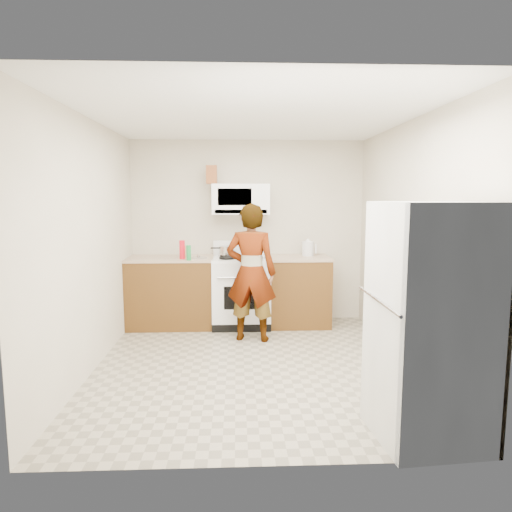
{
  "coord_description": "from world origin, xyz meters",
  "views": [
    {
      "loc": [
        -0.16,
        -4.54,
        1.74
      ],
      "look_at": [
        0.06,
        0.55,
        1.07
      ],
      "focal_mm": 32.0,
      "sensor_mm": 36.0,
      "label": 1
    }
  ],
  "objects": [
    {
      "name": "cabinet_right",
      "position": [
        0.68,
        1.49,
        0.45
      ],
      "size": [
        0.8,
        0.62,
        0.9
      ],
      "primitive_type": "cube",
      "color": "#593415",
      "rests_on": "floor"
    },
    {
      "name": "broom",
      "position": [
        1.53,
        0.79,
        0.64
      ],
      "size": [
        0.19,
        0.23,
        1.27
      ],
      "primitive_type": "cylinder",
      "rotation": [
        0.14,
        -0.14,
        0.12
      ],
      "color": "silver",
      "rests_on": "floor"
    },
    {
      "name": "saucepan",
      "position": [
        -0.29,
        1.59,
        1.01
      ],
      "size": [
        0.26,
        0.26,
        0.11
      ],
      "primitive_type": "cylinder",
      "rotation": [
        0.0,
        0.0,
        0.34
      ],
      "color": "silver",
      "rests_on": "gas_range"
    },
    {
      "name": "tray",
      "position": [
        0.1,
        1.35,
        0.96
      ],
      "size": [
        0.28,
        0.21,
        0.05
      ],
      "primitive_type": "cube",
      "rotation": [
        0.0,
        0.0,
        0.24
      ],
      "color": "silver",
      "rests_on": "gas_range"
    },
    {
      "name": "cabinet_left",
      "position": [
        -1.04,
        1.49,
        0.45
      ],
      "size": [
        1.12,
        0.62,
        0.9
      ],
      "primitive_type": "cube",
      "color": "#593415",
      "rests_on": "floor"
    },
    {
      "name": "microwave",
      "position": [
        -0.1,
        1.61,
        1.7
      ],
      "size": [
        0.76,
        0.38,
        0.4
      ],
      "primitive_type": "cube",
      "color": "white",
      "rests_on": "back_wall"
    },
    {
      "name": "floor",
      "position": [
        0.0,
        0.0,
        0.0
      ],
      "size": [
        3.6,
        3.6,
        0.0
      ],
      "primitive_type": "plane",
      "color": "gray",
      "rests_on": "ground"
    },
    {
      "name": "gas_range",
      "position": [
        -0.1,
        1.48,
        0.49
      ],
      "size": [
        0.76,
        0.65,
        1.13
      ],
      "color": "white",
      "rests_on": "floor"
    },
    {
      "name": "bottle_spray",
      "position": [
        -0.86,
        1.32,
        1.06
      ],
      "size": [
        0.08,
        0.08,
        0.24
      ],
      "primitive_type": "cylinder",
      "rotation": [
        0.0,
        0.0,
        -0.09
      ],
      "color": "red",
      "rests_on": "counter_left"
    },
    {
      "name": "bottle_hot_sauce",
      "position": [
        -0.85,
        1.42,
        1.01
      ],
      "size": [
        0.06,
        0.06,
        0.16
      ],
      "primitive_type": "cylinder",
      "rotation": [
        0.0,
        0.0,
        0.09
      ],
      "color": "#CB5F16",
      "rests_on": "counter_left"
    },
    {
      "name": "bottle_green_cap",
      "position": [
        -0.76,
        1.19,
        1.03
      ],
      "size": [
        0.06,
        0.06,
        0.19
      ],
      "primitive_type": "cylinder",
      "rotation": [
        0.0,
        0.0,
        -0.08
      ],
      "color": "#167B35",
      "rests_on": "counter_left"
    },
    {
      "name": "kettle",
      "position": [
        0.81,
        1.57,
        1.03
      ],
      "size": [
        0.19,
        0.19,
        0.19
      ],
      "primitive_type": "cylinder",
      "rotation": [
        0.0,
        0.0,
        -0.21
      ],
      "color": "silver",
      "rests_on": "counter_right"
    },
    {
      "name": "jug",
      "position": [
        -0.48,
        1.56,
        2.02
      ],
      "size": [
        0.14,
        0.14,
        0.24
      ],
      "primitive_type": "cube",
      "rotation": [
        0.0,
        0.0,
        -0.02
      ],
      "color": "brown",
      "rests_on": "microwave"
    },
    {
      "name": "right_wall",
      "position": [
        1.59,
        0.0,
        1.25
      ],
      "size": [
        0.02,
        3.6,
        2.5
      ],
      "primitive_type": "cube",
      "color": "beige",
      "rests_on": "floor"
    },
    {
      "name": "counter_left",
      "position": [
        -1.04,
        1.49,
        0.92
      ],
      "size": [
        1.14,
        0.64,
        0.03
      ],
      "primitive_type": "cube",
      "color": "tan",
      "rests_on": "cabinet_left"
    },
    {
      "name": "pot_lid",
      "position": [
        -0.66,
        1.37,
        0.94
      ],
      "size": [
        0.27,
        0.27,
        0.01
      ],
      "primitive_type": "cylinder",
      "rotation": [
        0.0,
        0.0,
        0.17
      ],
      "color": "white",
      "rests_on": "counter_left"
    },
    {
      "name": "fridge",
      "position": [
        1.19,
        -1.48,
        0.85
      ],
      "size": [
        0.76,
        0.76,
        1.7
      ],
      "primitive_type": "cube",
      "rotation": [
        0.0,
        0.0,
        0.09
      ],
      "color": "white",
      "rests_on": "floor"
    },
    {
      "name": "back_wall",
      "position": [
        0.0,
        1.79,
        1.25
      ],
      "size": [
        3.2,
        0.02,
        2.5
      ],
      "primitive_type": "cube",
      "color": "beige",
      "rests_on": "floor"
    },
    {
      "name": "person",
      "position": [
        0.01,
        0.84,
        0.83
      ],
      "size": [
        0.67,
        0.51,
        1.66
      ],
      "primitive_type": "imported",
      "rotation": [
        0.0,
        0.0,
        2.94
      ],
      "color": "tan",
      "rests_on": "floor"
    },
    {
      "name": "counter_right",
      "position": [
        0.68,
        1.49,
        0.92
      ],
      "size": [
        0.82,
        0.64,
        0.03
      ],
      "primitive_type": "cube",
      "color": "tan",
      "rests_on": "cabinet_right"
    }
  ]
}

